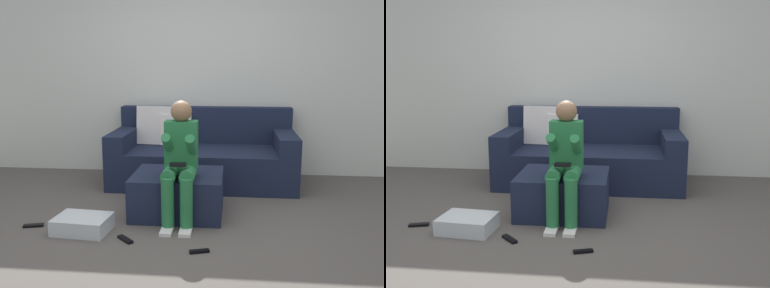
% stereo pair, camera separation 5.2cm
% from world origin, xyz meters
% --- Properties ---
extents(ground_plane, '(7.95, 7.95, 0.00)m').
position_xyz_m(ground_plane, '(0.00, 0.00, 0.00)').
color(ground_plane, '#544F49').
extents(wall_back, '(6.11, 0.10, 2.57)m').
position_xyz_m(wall_back, '(0.00, 2.18, 1.28)').
color(wall_back, silver).
rests_on(wall_back, ground_plane).
extents(couch_sectional, '(2.11, 1.00, 0.89)m').
position_xyz_m(couch_sectional, '(0.12, 1.70, 0.32)').
color(couch_sectional, '#192138').
rests_on(couch_sectional, ground_plane).
extents(ottoman, '(0.83, 0.70, 0.39)m').
position_xyz_m(ottoman, '(-0.02, 0.59, 0.19)').
color(ottoman, '#192138').
rests_on(ottoman, ground_plane).
extents(person_seated, '(0.29, 0.59, 1.08)m').
position_xyz_m(person_seated, '(0.02, 0.39, 0.57)').
color(person_seated, '#26723F').
rests_on(person_seated, ground_plane).
extents(storage_bin, '(0.48, 0.37, 0.13)m').
position_xyz_m(storage_bin, '(-0.77, 0.06, 0.07)').
color(storage_bin, silver).
rests_on(storage_bin, ground_plane).
extents(remote_near_ottoman, '(0.16, 0.08, 0.02)m').
position_xyz_m(remote_near_ottoman, '(0.25, -0.25, 0.01)').
color(remote_near_ottoman, black).
rests_on(remote_near_ottoman, ground_plane).
extents(remote_by_storage_bin, '(0.16, 0.16, 0.02)m').
position_xyz_m(remote_by_storage_bin, '(-0.36, -0.09, 0.01)').
color(remote_by_storage_bin, black).
rests_on(remote_by_storage_bin, ground_plane).
extents(remote_under_side_table, '(0.18, 0.10, 0.02)m').
position_xyz_m(remote_under_side_table, '(-1.23, 0.12, 0.01)').
color(remote_under_side_table, black).
rests_on(remote_under_side_table, ground_plane).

